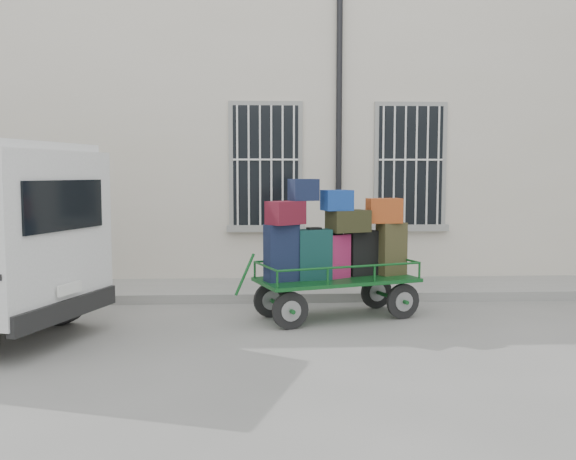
{
  "coord_description": "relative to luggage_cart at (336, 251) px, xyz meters",
  "views": [
    {
      "loc": [
        -0.57,
        -8.93,
        2.11
      ],
      "look_at": [
        -0.08,
        1.0,
        1.23
      ],
      "focal_mm": 40.0,
      "sensor_mm": 36.0,
      "label": 1
    }
  ],
  "objects": [
    {
      "name": "building",
      "position": [
        -0.57,
        5.25,
        2.01
      ],
      "size": [
        24.0,
        5.15,
        6.0
      ],
      "color": "beige",
      "rests_on": "ground"
    },
    {
      "name": "ground",
      "position": [
        -0.57,
        -0.25,
        -0.99
      ],
      "size": [
        80.0,
        80.0,
        0.0
      ],
      "primitive_type": "plane",
      "color": "slate",
      "rests_on": "ground"
    },
    {
      "name": "luggage_cart",
      "position": [
        0.0,
        0.0,
        0.0
      ],
      "size": [
        2.71,
        1.7,
        2.03
      ],
      "rotation": [
        0.0,
        0.0,
        0.32
      ],
      "color": "black",
      "rests_on": "ground"
    },
    {
      "name": "sidewalk",
      "position": [
        -0.57,
        1.95,
        -0.91
      ],
      "size": [
        24.0,
        1.7,
        0.15
      ],
      "primitive_type": "cube",
      "color": "gray",
      "rests_on": "ground"
    }
  ]
}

